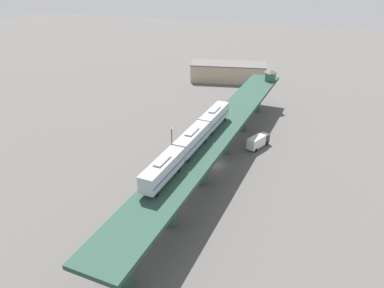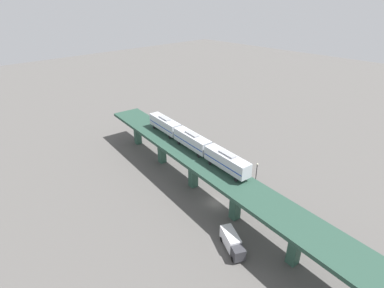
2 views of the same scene
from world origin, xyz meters
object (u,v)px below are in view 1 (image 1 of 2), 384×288
object	(u,v)px
street_car_blue	(195,137)
warehouse_building	(228,72)
street_lamp	(172,138)
street_car_silver	(206,120)
delivery_truck	(258,141)
signal_hut	(271,75)
subway_train	(192,139)

from	to	relation	value
street_car_blue	warehouse_building	xyz separation A→B (m)	(-2.24, 53.55, 2.47)
warehouse_building	street_lamp	bearing A→B (deg)	-91.03
street_car_silver	delivery_truck	world-z (taller)	delivery_truck
signal_hut	warehouse_building	world-z (taller)	signal_hut
street_car_blue	signal_hut	bearing A→B (deg)	61.64
street_lamp	warehouse_building	world-z (taller)	street_lamp
subway_train	delivery_truck	world-z (taller)	subway_train
delivery_truck	warehouse_building	xyz separation A→B (m)	(-18.85, 52.96, 1.65)
subway_train	signal_hut	size ratio (longest dim) A/B	10.39
street_car_blue	street_lamp	size ratio (longest dim) A/B	0.64
subway_train	street_lamp	bearing A→B (deg)	124.48
signal_hut	warehouse_building	distance (m)	31.07
signal_hut	delivery_truck	world-z (taller)	signal_hut
street_car_silver	street_car_blue	size ratio (longest dim) A/B	1.02
street_car_silver	delivery_truck	size ratio (longest dim) A/B	0.61
signal_hut	warehouse_building	size ratio (longest dim) A/B	0.12
subway_train	street_car_silver	world-z (taller)	subway_train
signal_hut	subway_train	bearing A→B (deg)	-101.11
signal_hut	delivery_truck	bearing A→B (deg)	-88.53
signal_hut	delivery_truck	size ratio (longest dim) A/B	0.48
street_car_silver	warehouse_building	bearing A→B (deg)	93.06
signal_hut	street_car_blue	size ratio (longest dim) A/B	0.81
subway_train	warehouse_building	world-z (taller)	subway_train
delivery_truck	signal_hut	bearing A→B (deg)	91.47
signal_hut	delivery_truck	distance (m)	30.19
street_car_silver	delivery_truck	bearing A→B (deg)	-33.85
street_car_silver	street_lamp	world-z (taller)	street_lamp
subway_train	street_car_blue	bearing A→B (deg)	104.79
signal_hut	warehouse_building	bearing A→B (deg)	126.85
street_car_blue	street_car_silver	bearing A→B (deg)	90.03
street_car_silver	street_car_blue	bearing A→B (deg)	-89.97
street_car_blue	delivery_truck	xyz separation A→B (m)	(16.61, 0.59, 0.82)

